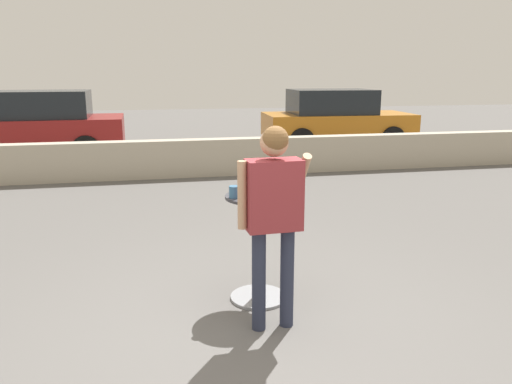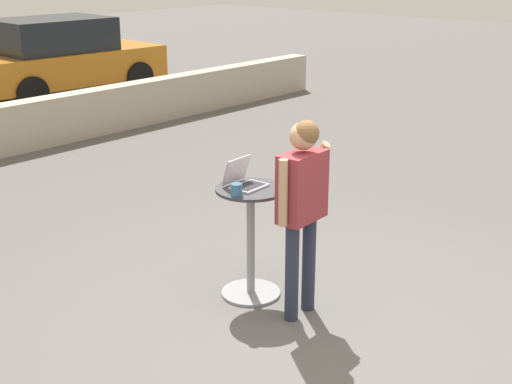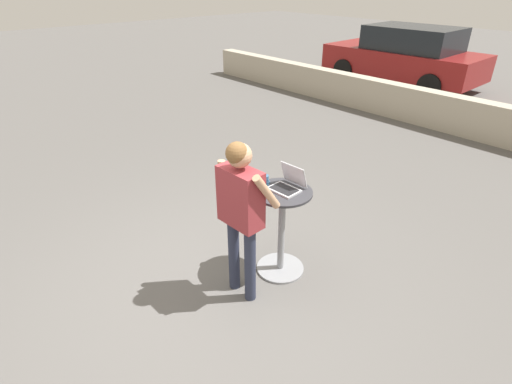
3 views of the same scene
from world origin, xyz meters
The scene contains 8 objects.
ground_plane centered at (0.00, 0.00, 0.00)m, with size 50.00×50.00×0.00m, color #5B5956.
pavement_kerb centered at (0.00, 6.43, 0.36)m, with size 16.07×0.35×0.73m.
cafe_table centered at (0.17, 0.77, 0.53)m, with size 0.59×0.59×0.97m.
laptop centered at (0.17, 0.83, 1.03)m, with size 0.31×0.30×0.24m.
coffee_mug centered at (-0.05, 0.72, 1.02)m, with size 0.13×0.09×0.10m.
standing_person centered at (0.17, 0.23, 1.03)m, with size 0.57×0.37×1.63m.
parked_car_near_street centered at (-3.47, 9.27, 0.80)m, with size 4.36×2.05×1.59m.
parked_car_further_down centered at (4.22, 9.58, 0.79)m, with size 4.02×2.08×1.56m.
Camera 1 is at (-0.72, -3.34, 2.01)m, focal length 35.00 mm.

